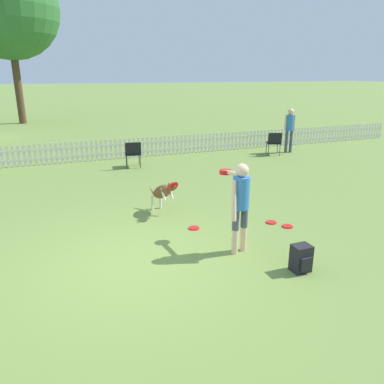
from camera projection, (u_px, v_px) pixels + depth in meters
ground_plane at (134, 263)px, 6.05m from camera, size 240.00×240.00×0.00m
handler_person at (240, 198)px, 6.19m from camera, size 0.45×1.01×1.56m
leaping_dog at (163, 192)px, 8.09m from camera, size 0.48×1.07×0.82m
frisbee_near_handler at (288, 226)px, 7.49m from camera, size 0.21×0.21×0.02m
frisbee_near_dog at (271, 222)px, 7.69m from camera, size 0.21×0.21×0.02m
frisbee_midfield at (194, 228)px, 7.41m from camera, size 0.21×0.21×0.02m
backpack_on_grass at (301, 258)px, 5.76m from camera, size 0.28×0.27×0.43m
picket_fence at (82, 151)px, 12.90m from camera, size 27.44×0.04×0.72m
folding_chair_blue_left at (274, 141)px, 13.93m from camera, size 0.66×0.67×0.86m
folding_chair_center at (133, 152)px, 12.05m from camera, size 0.57×0.59×0.86m
spectator_standing at (290, 126)px, 14.27m from camera, size 0.39×0.27×1.67m
tree_left_grove at (8, 8)px, 21.03m from camera, size 5.67×5.67×9.31m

